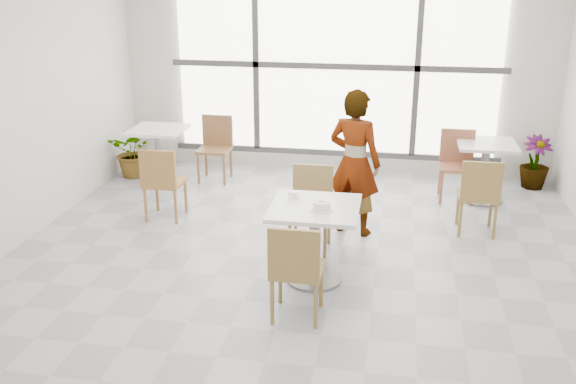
% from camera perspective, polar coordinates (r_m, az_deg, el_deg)
% --- Properties ---
extents(floor, '(7.00, 7.00, 0.00)m').
position_cam_1_polar(floor, '(6.07, 0.49, -7.96)').
color(floor, '#9E9EA5').
rests_on(floor, ground).
extents(wall_back, '(6.00, 0.00, 6.00)m').
position_cam_1_polar(wall_back, '(8.95, 4.28, 11.20)').
color(wall_back, silver).
rests_on(wall_back, ground).
extents(wall_front, '(6.00, 0.00, 6.00)m').
position_cam_1_polar(wall_front, '(2.40, -13.69, -14.38)').
color(wall_front, silver).
rests_on(wall_front, ground).
extents(window, '(4.60, 0.07, 2.52)m').
position_cam_1_polar(window, '(8.88, 4.23, 11.14)').
color(window, white).
rests_on(window, ground).
extents(main_table, '(0.80, 0.80, 0.75)m').
position_cam_1_polar(main_table, '(5.87, 2.39, -3.33)').
color(main_table, white).
rests_on(main_table, ground).
extents(chair_near, '(0.42, 0.42, 0.87)m').
position_cam_1_polar(chair_near, '(5.23, 0.71, -6.64)').
color(chair_near, olive).
rests_on(chair_near, ground).
extents(chair_far, '(0.42, 0.42, 0.87)m').
position_cam_1_polar(chair_far, '(6.60, 2.09, -0.88)').
color(chair_far, olive).
rests_on(chair_far, ground).
extents(oatmeal_bowl, '(0.21, 0.21, 0.09)m').
position_cam_1_polar(oatmeal_bowl, '(5.69, 3.02, -1.20)').
color(oatmeal_bowl, silver).
rests_on(oatmeal_bowl, main_table).
extents(coffee_cup, '(0.16, 0.13, 0.07)m').
position_cam_1_polar(coffee_cup, '(5.96, 0.44, -0.28)').
color(coffee_cup, white).
rests_on(coffee_cup, main_table).
extents(person, '(0.68, 0.56, 1.60)m').
position_cam_1_polar(person, '(6.90, 5.96, 2.60)').
color(person, black).
rests_on(person, ground).
extents(bg_table_left, '(0.70, 0.70, 0.75)m').
position_cam_1_polar(bg_table_left, '(8.77, -11.45, 3.91)').
color(bg_table_left, white).
rests_on(bg_table_left, ground).
extents(bg_table_right, '(0.70, 0.70, 0.75)m').
position_cam_1_polar(bg_table_right, '(8.28, 17.16, 2.46)').
color(bg_table_right, silver).
rests_on(bg_table_right, ground).
extents(bg_chair_left_near, '(0.42, 0.42, 0.87)m').
position_cam_1_polar(bg_chair_left_near, '(7.43, -11.19, 1.14)').
color(bg_chair_left_near, '#A26D38').
rests_on(bg_chair_left_near, ground).
extents(bg_chair_left_far, '(0.42, 0.42, 0.87)m').
position_cam_1_polar(bg_chair_left_far, '(8.80, -6.46, 4.33)').
color(bg_chair_left_far, brown).
rests_on(bg_chair_left_far, ground).
extents(bg_chair_right_near, '(0.42, 0.42, 0.87)m').
position_cam_1_polar(bg_chair_right_near, '(7.18, 16.69, 0.01)').
color(bg_chair_right_near, olive).
rests_on(bg_chair_right_near, ground).
extents(bg_chair_right_far, '(0.42, 0.42, 0.87)m').
position_cam_1_polar(bg_chair_right_far, '(8.27, 14.82, 2.78)').
color(bg_chair_right_far, '#98573E').
rests_on(bg_chair_right_far, ground).
extents(plant_left, '(0.70, 0.63, 0.72)m').
position_cam_1_polar(plant_left, '(9.14, -13.55, 3.55)').
color(plant_left, '#3F7E39').
rests_on(plant_left, ground).
extents(plant_right, '(0.46, 0.46, 0.70)m').
position_cam_1_polar(plant_right, '(9.03, 21.19, 2.49)').
color(plant_right, '#618D4A').
rests_on(plant_right, ground).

